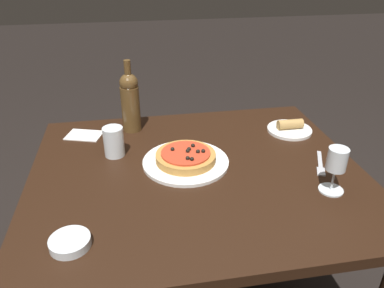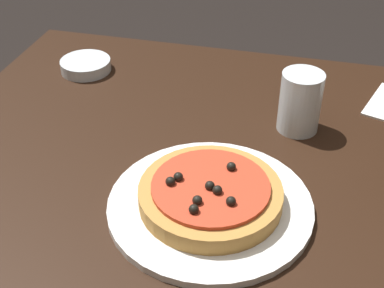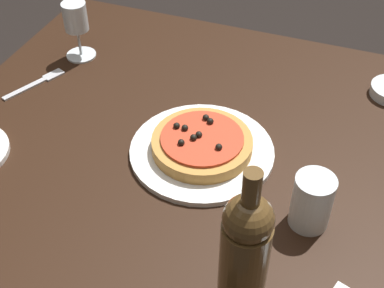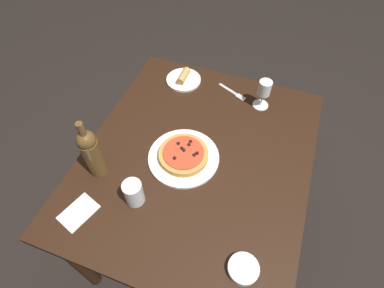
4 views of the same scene
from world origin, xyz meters
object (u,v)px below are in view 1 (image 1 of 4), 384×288
wine_bottle (130,101)px  side_bowl (70,242)px  dinner_plate (186,162)px  water_cup (114,142)px  wine_glass (337,163)px  side_plate (290,128)px  pizza (186,156)px  dining_table (197,194)px  fork (320,165)px

wine_bottle → side_bowl: (-0.18, -0.65, -0.11)m
dinner_plate → water_cup: 0.27m
wine_glass → side_plate: 0.43m
dinner_plate → pizza: 0.02m
dinner_plate → side_plate: (0.46, 0.18, 0.01)m
dining_table → water_cup: water_cup is taller
water_cup → side_plate: water_cup is taller
pizza → side_plate: size_ratio=1.16×
wine_bottle → side_plate: size_ratio=1.62×
wine_bottle → water_cup: size_ratio=2.67×
pizza → wine_bottle: 0.36m
wine_glass → fork: (0.04, 0.14, -0.10)m
water_cup → side_bowl: size_ratio=1.04×
dinner_plate → wine_glass: 0.49m
dining_table → side_plate: 0.49m
side_bowl → water_cup: bearing=76.4°
wine_bottle → side_bowl: size_ratio=2.77×
pizza → side_bowl: size_ratio=1.98×
wine_bottle → dinner_plate: bearing=-60.2°
fork → side_plate: size_ratio=0.89×
fork → side_plate: 0.27m
dining_table → side_plate: size_ratio=6.23×
wine_bottle → side_plate: 0.65m
pizza → fork: 0.47m
dining_table → side_bowl: (-0.38, -0.30, 0.11)m
wine_glass → water_cup: bearing=152.7°
side_bowl → fork: (0.81, 0.25, -0.01)m
water_cup → side_plate: bearing=6.0°
wine_bottle → fork: (0.63, -0.40, -0.12)m
pizza → fork: bearing=-11.5°
side_bowl → fork: size_ratio=0.66×
dining_table → side_plate: bearing=27.9°
fork → wine_bottle: bearing=-98.1°
dinner_plate → pizza: pizza is taller
side_plate → wine_glass: bearing=-95.4°
dinner_plate → fork: dinner_plate is taller
wine_glass → side_plate: size_ratio=0.83×
dinner_plate → pizza: size_ratio=1.44×
dinner_plate → fork: (0.46, -0.09, -0.00)m
side_bowl → pizza: bearing=44.6°
wine_bottle → fork: wine_bottle is taller
wine_bottle → water_cup: 0.22m
wine_glass → side_plate: (0.04, 0.41, -0.09)m
pizza → wine_bottle: bearing=119.8°
dinner_plate → side_bowl: bearing=-135.4°
fork → side_plate: side_plate is taller
dining_table → water_cup: size_ratio=10.26×
dining_table → side_plate: (0.42, 0.22, 0.11)m
wine_glass → water_cup: 0.74m
side_bowl → side_plate: 0.96m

